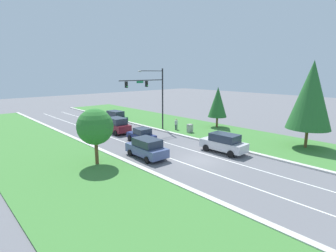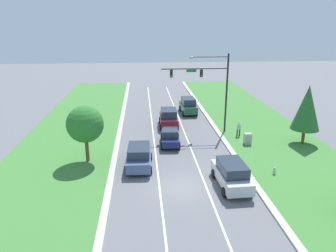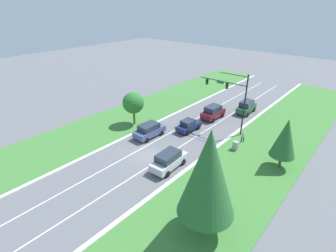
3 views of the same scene
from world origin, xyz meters
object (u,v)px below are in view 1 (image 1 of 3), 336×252
navy_sedan (142,135)px  traffic_signal_mast (152,91)px  burgundy_suv (117,125)px  conifer_far_right_tree (218,102)px  forest_suv (115,117)px  pedestrian (176,124)px  fire_hydrant (233,140)px  utility_cabinet (190,128)px  slate_blue_suv (147,148)px  conifer_near_right_tree (311,95)px  silver_suv (224,143)px  oak_near_left_tree (95,127)px

navy_sedan → traffic_signal_mast: bearing=41.5°
burgundy_suv → conifer_far_right_tree: conifer_far_right_tree is taller
traffic_signal_mast → forest_suv: 9.61m
forest_suv → pedestrian: size_ratio=2.76×
burgundy_suv → fire_hydrant: bearing=-59.8°
burgundy_suv → pedestrian: burgundy_suv is taller
conifer_far_right_tree → utility_cabinet: bearing=176.9°
slate_blue_suv → navy_sedan: bearing=60.2°
forest_suv → burgundy_suv: bearing=-121.4°
utility_cabinet → traffic_signal_mast: bearing=128.0°
utility_cabinet → conifer_near_right_tree: size_ratio=0.13×
traffic_signal_mast → silver_suv: bearing=-93.3°
burgundy_suv → forest_suv: forest_suv is taller
silver_suv → conifer_far_right_tree: size_ratio=0.81×
slate_blue_suv → navy_sedan: (3.16, 5.10, -0.13)m
forest_suv → utility_cabinet: size_ratio=3.82×
traffic_signal_mast → slate_blue_suv: (-7.83, -8.78, -4.84)m
slate_blue_suv → navy_sedan: 6.00m
slate_blue_suv → navy_sedan: slate_blue_suv is taller
traffic_signal_mast → pedestrian: size_ratio=5.27×
forest_suv → pedestrian: bearing=-69.3°
utility_cabinet → oak_near_left_tree: size_ratio=0.23×
traffic_signal_mast → conifer_near_right_tree: 19.63m
forest_suv → navy_sedan: 12.48m
fire_hydrant → oak_near_left_tree: bearing=165.9°
burgundy_suv → forest_suv: 6.51m
burgundy_suv → conifer_near_right_tree: size_ratio=0.47×
pedestrian → oak_near_left_tree: 16.75m
silver_suv → conifer_far_right_tree: conifer_far_right_tree is taller
forest_suv → conifer_far_right_tree: size_ratio=0.75×
conifer_near_right_tree → burgundy_suv: bearing=119.6°
oak_near_left_tree → silver_suv: bearing=-25.6°
burgundy_suv → slate_blue_suv: burgundy_suv is taller
conifer_near_right_tree → oak_near_left_tree: conifer_near_right_tree is taller
silver_suv → burgundy_suv: 15.94m
traffic_signal_mast → pedestrian: 6.05m
slate_blue_suv → utility_cabinet: slate_blue_suv is taller
traffic_signal_mast → slate_blue_suv: 12.72m
traffic_signal_mast → fire_hydrant: traffic_signal_mast is taller
silver_suv → conifer_near_right_tree: size_ratio=0.52×
conifer_near_right_tree → oak_near_left_tree: (-19.97, 10.85, -2.37)m
burgundy_suv → conifer_near_right_tree: bearing=-59.0°
traffic_signal_mast → oak_near_left_tree: size_ratio=1.70×
burgundy_suv → forest_suv: bearing=62.1°
burgundy_suv → forest_suv: size_ratio=0.98×
slate_blue_suv → conifer_near_right_tree: (15.31, -9.37, 4.93)m
traffic_signal_mast → silver_suv: traffic_signal_mast is taller
utility_cabinet → conifer_far_right_tree: size_ratio=0.20×
silver_suv → conifer_far_right_tree: 13.22m
burgundy_suv → slate_blue_suv: (-3.53, -11.38, -0.10)m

